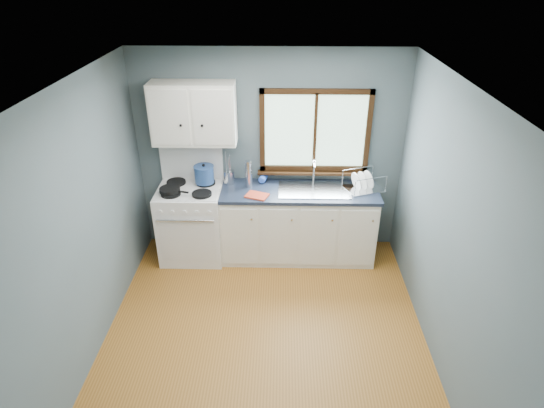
{
  "coord_description": "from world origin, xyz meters",
  "views": [
    {
      "loc": [
        0.15,
        -3.31,
        3.36
      ],
      "look_at": [
        0.05,
        0.9,
        1.05
      ],
      "focal_mm": 30.0,
      "sensor_mm": 36.0,
      "label": 1
    }
  ],
  "objects_px": {
    "sink": "(314,195)",
    "thermos": "(248,174)",
    "stockpot": "(204,174)",
    "dish_rack": "(363,184)",
    "gas_range": "(192,220)",
    "base_cabinets": "(298,227)",
    "utensil_crock": "(229,177)",
    "skillet": "(170,190)"
  },
  "relations": [
    {
      "from": "stockpot",
      "to": "dish_rack",
      "type": "relative_size",
      "value": 0.49
    },
    {
      "from": "sink",
      "to": "utensil_crock",
      "type": "relative_size",
      "value": 2.01
    },
    {
      "from": "sink",
      "to": "dish_rack",
      "type": "height_order",
      "value": "sink"
    },
    {
      "from": "stockpot",
      "to": "utensil_crock",
      "type": "xyz_separation_m",
      "value": [
        0.29,
        0.05,
        -0.06
      ]
    },
    {
      "from": "stockpot",
      "to": "dish_rack",
      "type": "height_order",
      "value": "stockpot"
    },
    {
      "from": "sink",
      "to": "thermos",
      "type": "height_order",
      "value": "thermos"
    },
    {
      "from": "gas_range",
      "to": "thermos",
      "type": "distance_m",
      "value": 0.93
    },
    {
      "from": "skillet",
      "to": "utensil_crock",
      "type": "relative_size",
      "value": 0.9
    },
    {
      "from": "skillet",
      "to": "thermos",
      "type": "bearing_deg",
      "value": 30.74
    },
    {
      "from": "gas_range",
      "to": "stockpot",
      "type": "xyz_separation_m",
      "value": [
        0.17,
        0.13,
        0.57
      ]
    },
    {
      "from": "stockpot",
      "to": "utensil_crock",
      "type": "distance_m",
      "value": 0.3
    },
    {
      "from": "stockpot",
      "to": "dish_rack",
      "type": "bearing_deg",
      "value": -1.89
    },
    {
      "from": "base_cabinets",
      "to": "dish_rack",
      "type": "distance_m",
      "value": 0.95
    },
    {
      "from": "utensil_crock",
      "to": "thermos",
      "type": "xyz_separation_m",
      "value": [
        0.24,
        -0.09,
        0.08
      ]
    },
    {
      "from": "sink",
      "to": "stockpot",
      "type": "bearing_deg",
      "value": 175.25
    },
    {
      "from": "skillet",
      "to": "thermos",
      "type": "distance_m",
      "value": 0.93
    },
    {
      "from": "gas_range",
      "to": "dish_rack",
      "type": "bearing_deg",
      "value": 1.81
    },
    {
      "from": "base_cabinets",
      "to": "utensil_crock",
      "type": "distance_m",
      "value": 1.05
    },
    {
      "from": "sink",
      "to": "stockpot",
      "type": "height_order",
      "value": "sink"
    },
    {
      "from": "thermos",
      "to": "utensil_crock",
      "type": "bearing_deg",
      "value": 160.14
    },
    {
      "from": "skillet",
      "to": "dish_rack",
      "type": "xyz_separation_m",
      "value": [
        2.25,
        0.21,
        -0.0
      ]
    },
    {
      "from": "gas_range",
      "to": "base_cabinets",
      "type": "height_order",
      "value": "gas_range"
    },
    {
      "from": "gas_range",
      "to": "base_cabinets",
      "type": "xyz_separation_m",
      "value": [
        1.31,
        0.02,
        -0.08
      ]
    },
    {
      "from": "utensil_crock",
      "to": "dish_rack",
      "type": "distance_m",
      "value": 1.61
    },
    {
      "from": "stockpot",
      "to": "skillet",
      "type": "bearing_deg",
      "value": -143.32
    },
    {
      "from": "sink",
      "to": "base_cabinets",
      "type": "bearing_deg",
      "value": 179.87
    },
    {
      "from": "gas_range",
      "to": "dish_rack",
      "type": "relative_size",
      "value": 2.63
    },
    {
      "from": "gas_range",
      "to": "base_cabinets",
      "type": "distance_m",
      "value": 1.31
    },
    {
      "from": "sink",
      "to": "thermos",
      "type": "distance_m",
      "value": 0.82
    },
    {
      "from": "gas_range",
      "to": "skillet",
      "type": "relative_size",
      "value": 3.6
    },
    {
      "from": "skillet",
      "to": "utensil_crock",
      "type": "bearing_deg",
      "value": 42.39
    },
    {
      "from": "base_cabinets",
      "to": "thermos",
      "type": "relative_size",
      "value": 5.52
    },
    {
      "from": "gas_range",
      "to": "thermos",
      "type": "bearing_deg",
      "value": 7.56
    },
    {
      "from": "sink",
      "to": "stockpot",
      "type": "relative_size",
      "value": 3.28
    },
    {
      "from": "skillet",
      "to": "stockpot",
      "type": "height_order",
      "value": "stockpot"
    },
    {
      "from": "skillet",
      "to": "stockpot",
      "type": "xyz_separation_m",
      "value": [
        0.36,
        0.27,
        0.08
      ]
    },
    {
      "from": "stockpot",
      "to": "dish_rack",
      "type": "distance_m",
      "value": 1.9
    },
    {
      "from": "skillet",
      "to": "sink",
      "type": "bearing_deg",
      "value": 21.49
    },
    {
      "from": "base_cabinets",
      "to": "stockpot",
      "type": "height_order",
      "value": "stockpot"
    },
    {
      "from": "sink",
      "to": "utensil_crock",
      "type": "height_order",
      "value": "utensil_crock"
    },
    {
      "from": "gas_range",
      "to": "skillet",
      "type": "height_order",
      "value": "gas_range"
    },
    {
      "from": "sink",
      "to": "thermos",
      "type": "xyz_separation_m",
      "value": [
        -0.78,
        0.08,
        0.23
      ]
    }
  ]
}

